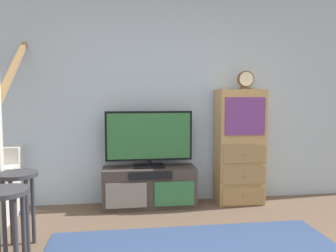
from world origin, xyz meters
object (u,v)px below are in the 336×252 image
media_console (149,187)px  bar_stool_near (5,213)px  television (149,138)px  desk_clock (246,80)px  bar_stool_far (18,192)px  side_cabinet (240,147)px

media_console → bar_stool_near: (-1.15, -1.50, 0.27)m
television → desk_clock: desk_clock is taller
media_console → bar_stool_near: size_ratio=1.64×
television → bar_stool_near: (-1.15, -1.52, -0.34)m
media_console → desk_clock: bearing=-0.2°
television → bar_stool_far: (-1.22, -0.99, -0.34)m
desk_clock → bar_stool_far: bearing=-158.4°
television → bar_stool_near: bearing=-127.1°
side_cabinet → desk_clock: 0.83m
desk_clock → bar_stool_near: desk_clock is taller
television → bar_stool_far: 1.61m
media_console → bar_stool_far: bar_stool_far is taller
side_cabinet → bar_stool_far: side_cabinet is taller
desk_clock → bar_stool_far: 2.80m
media_console → television: 0.61m
media_console → side_cabinet: 1.23m
desk_clock → media_console: bearing=179.8°
media_console → bar_stool_near: bar_stool_near is taller
side_cabinet → bar_stool_far: size_ratio=2.09×
side_cabinet → bar_stool_far: 2.56m
media_console → bar_stool_far: 1.58m
bar_stool_far → television: bearing=38.8°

